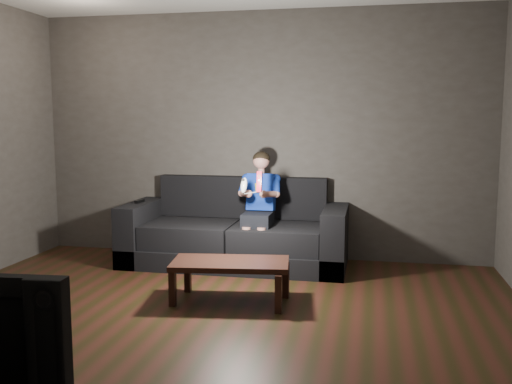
# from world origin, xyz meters

# --- Properties ---
(floor) EXTENTS (5.00, 5.00, 0.00)m
(floor) POSITION_xyz_m (0.00, 0.00, 0.00)
(floor) COLOR black
(floor) RESTS_ON ground
(back_wall) EXTENTS (5.00, 0.04, 2.70)m
(back_wall) POSITION_xyz_m (0.00, 2.50, 1.35)
(back_wall) COLOR #3D3935
(back_wall) RESTS_ON ground
(sofa) EXTENTS (2.34, 1.01, 0.90)m
(sofa) POSITION_xyz_m (-0.18, 2.11, 0.29)
(sofa) COLOR black
(sofa) RESTS_ON floor
(child) EXTENTS (0.43, 0.53, 1.06)m
(child) POSITION_xyz_m (0.09, 2.04, 0.73)
(child) COLOR black
(child) RESTS_ON sofa
(wii_remote_red) EXTENTS (0.05, 0.08, 0.20)m
(wii_remote_red) POSITION_xyz_m (0.17, 1.63, 0.94)
(wii_remote_red) COLOR red
(wii_remote_red) RESTS_ON child
(nunchuk_white) EXTENTS (0.09, 0.11, 0.16)m
(nunchuk_white) POSITION_xyz_m (0.01, 1.64, 0.90)
(nunchuk_white) COLOR silver
(nunchuk_white) RESTS_ON child
(wii_remote_black) EXTENTS (0.05, 0.17, 0.03)m
(wii_remote_black) POSITION_xyz_m (-1.23, 2.03, 0.65)
(wii_remote_black) COLOR black
(wii_remote_black) RESTS_ON sofa
(coffee_table) EXTENTS (1.03, 0.61, 0.35)m
(coffee_table) POSITION_xyz_m (0.07, 0.84, 0.31)
(coffee_table) COLOR black
(coffee_table) RESTS_ON floor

